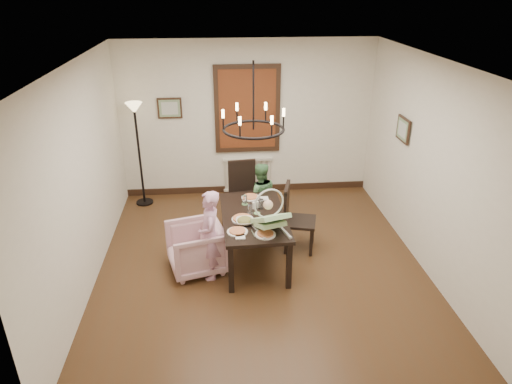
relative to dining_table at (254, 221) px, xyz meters
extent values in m
cube|color=#462C18|center=(0.09, -0.13, -0.64)|extent=(4.50, 5.00, 0.01)
cube|color=white|center=(0.09, -0.13, 2.16)|extent=(4.50, 5.00, 0.01)
cube|color=silver|center=(0.09, 2.37, 0.76)|extent=(4.50, 0.01, 2.80)
cube|color=silver|center=(-2.16, -0.13, 0.76)|extent=(0.01, 5.00, 2.80)
cube|color=silver|center=(2.34, -0.13, 0.76)|extent=(0.01, 5.00, 2.80)
cube|color=black|center=(0.00, 0.00, 0.06)|extent=(0.91, 1.56, 0.05)
cube|color=black|center=(-0.35, -0.72, -0.30)|extent=(0.07, 0.07, 0.67)
cube|color=black|center=(-0.39, 0.70, -0.30)|extent=(0.07, 0.07, 0.67)
cube|color=black|center=(0.39, -0.70, -0.30)|extent=(0.07, 0.07, 0.67)
cube|color=black|center=(0.35, 0.72, -0.30)|extent=(0.07, 0.07, 0.67)
imported|color=#D7A4B9|center=(-0.81, -0.15, -0.30)|extent=(0.90, 0.88, 0.67)
imported|color=#D093B6|center=(-0.61, -0.33, -0.12)|extent=(0.26, 0.39, 1.04)
imported|color=#4A7C4C|center=(0.17, 0.91, -0.17)|extent=(0.48, 0.39, 0.93)
imported|color=white|center=(-0.14, -0.22, 0.12)|extent=(0.29, 0.29, 0.07)
cylinder|color=tan|center=(-0.16, -0.13, 0.10)|extent=(0.30, 0.30, 0.04)
cylinder|color=silver|center=(-0.05, 0.04, 0.15)|extent=(0.07, 0.07, 0.13)
cube|color=maroon|center=(0.09, 2.33, 0.96)|extent=(1.00, 0.03, 1.40)
cube|color=black|center=(-1.26, 2.34, 1.01)|extent=(0.42, 0.03, 0.36)
cube|color=black|center=(2.30, 0.77, 1.01)|extent=(0.03, 0.42, 0.36)
torus|color=black|center=(0.00, 0.00, 1.31)|extent=(0.80, 0.80, 0.04)
camera|label=1|loc=(-0.47, -5.54, 3.03)|focal=32.00mm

